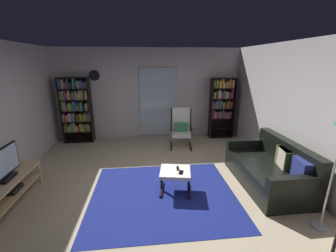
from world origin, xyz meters
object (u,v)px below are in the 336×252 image
ottoman (175,174)px  leather_sofa (271,169)px  television (2,166)px  cell_phone (181,172)px  bookshelf_near_tv (76,108)px  bookshelf_near_sofa (222,103)px  tv_remote (178,168)px  lounge_armchair (181,127)px  wall_clock (94,75)px  tv_stand (8,188)px

ottoman → leather_sofa: bearing=1.0°
television → cell_phone: bearing=0.2°
bookshelf_near_tv → bookshelf_near_sofa: bookshelf_near_tv is taller
tv_remote → bookshelf_near_tv: bearing=135.4°
leather_sofa → tv_remote: size_ratio=11.96×
lounge_armchair → wall_clock: size_ratio=3.53×
television → lounge_armchair: (3.15, 2.26, -0.15)m
ottoman → cell_phone: bearing=-46.1°
wall_clock → cell_phone: bearing=-57.5°
tv_stand → cell_phone: tv_stand is taller
bookshelf_near_tv → bookshelf_near_sofa: size_ratio=1.02×
bookshelf_near_sofa → lounge_armchair: 1.51m
bookshelf_near_sofa → tv_remote: size_ratio=12.31×
bookshelf_near_sofa → lounge_armchair: bookshelf_near_sofa is taller
bookshelf_near_sofa → lounge_armchair: (-1.30, -0.59, -0.50)m
leather_sofa → tv_remote: 1.74m
television → bookshelf_near_sofa: 5.29m
bookshelf_near_tv → ottoman: bookshelf_near_tv is taller
cell_phone → wall_clock: bearing=141.3°
bookshelf_near_sofa → television: bearing=-147.4°
bookshelf_near_sofa → cell_phone: size_ratio=12.66×
ottoman → wall_clock: wall_clock is taller
bookshelf_near_tv → bookshelf_near_sofa: (4.15, -0.04, 0.06)m
tv_stand → bookshelf_near_sofa: bookshelf_near_sofa is taller
leather_sofa → lounge_armchair: bearing=122.0°
cell_phone → lounge_armchair: bearing=99.5°
leather_sofa → tv_stand: bearing=-178.4°
cell_phone → ottoman: bearing=152.7°
television → bookshelf_near_sofa: bookshelf_near_sofa is taller
tv_stand → television: bearing=-68.7°
wall_clock → bookshelf_near_sofa: bearing=-3.5°
lounge_armchair → ottoman: size_ratio=1.72×
tv_remote → tv_stand: bearing=-173.4°
lounge_armchair → ottoman: 2.22m
television → lounge_armchair: bearing=35.7°
wall_clock → ottoman: bearing=-57.9°
tv_stand → wall_clock: (0.83, 3.06, 1.55)m
ottoman → tv_remote: bearing=46.8°
leather_sofa → ottoman: size_ratio=2.90×
ottoman → cell_phone: size_ratio=4.24×
cell_phone → wall_clock: size_ratio=0.48×
bookshelf_near_tv → cell_phone: size_ratio=12.97×
tv_stand → bookshelf_near_tv: bearing=84.2°
ottoman → wall_clock: (-1.86, 2.97, 1.52)m
ottoman → tv_remote: (0.05, 0.05, 0.08)m
wall_clock → bookshelf_near_tv: bearing=-161.3°
leather_sofa → lounge_armchair: size_ratio=1.69×
leather_sofa → cell_phone: size_ratio=12.31×
leather_sofa → television: bearing=-178.3°
tv_stand → cell_phone: 2.78m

